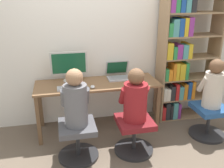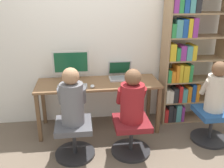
{
  "view_description": "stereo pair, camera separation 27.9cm",
  "coord_description": "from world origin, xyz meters",
  "px_view_note": "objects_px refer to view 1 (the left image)",
  "views": [
    {
      "loc": [
        -0.51,
        -2.98,
        1.94
      ],
      "look_at": [
        0.17,
        0.13,
        0.76
      ],
      "focal_mm": 40.0,
      "sensor_mm": 36.0,
      "label": 1
    },
    {
      "loc": [
        -0.24,
        -3.02,
        1.94
      ],
      "look_at": [
        0.17,
        0.13,
        0.76
      ],
      "focal_mm": 40.0,
      "sensor_mm": 36.0,
      "label": 2
    }
  ],
  "objects_px": {
    "person_at_laptop": "(135,98)",
    "bookshelf": "(181,59)",
    "person_at_monitor": "(76,100)",
    "person_near_shelf": "(214,85)",
    "office_chair_side": "(209,119)",
    "office_chair_right": "(134,133)",
    "laptop": "(119,75)",
    "keyboard": "(72,88)",
    "desktop_monitor": "(69,66)",
    "office_chair_left": "(78,139)"
  },
  "relations": [
    {
      "from": "person_at_laptop",
      "to": "bookshelf",
      "type": "bearing_deg",
      "value": 38.01
    },
    {
      "from": "bookshelf",
      "to": "person_at_laptop",
      "type": "bearing_deg",
      "value": -141.99
    },
    {
      "from": "person_at_monitor",
      "to": "bookshelf",
      "type": "distance_m",
      "value": 1.82
    },
    {
      "from": "person_near_shelf",
      "to": "office_chair_side",
      "type": "bearing_deg",
      "value": -90.0
    },
    {
      "from": "office_chair_right",
      "to": "office_chair_side",
      "type": "distance_m",
      "value": 1.14
    },
    {
      "from": "laptop",
      "to": "person_near_shelf",
      "type": "relative_size",
      "value": 0.52
    },
    {
      "from": "keyboard",
      "to": "office_chair_right",
      "type": "relative_size",
      "value": 0.79
    },
    {
      "from": "keyboard",
      "to": "desktop_monitor",
      "type": "bearing_deg",
      "value": 92.2
    },
    {
      "from": "laptop",
      "to": "person_at_monitor",
      "type": "bearing_deg",
      "value": -132.08
    },
    {
      "from": "desktop_monitor",
      "to": "office_chair_side",
      "type": "xyz_separation_m",
      "value": [
        1.86,
        -0.69,
        -0.7
      ]
    },
    {
      "from": "person_at_laptop",
      "to": "person_near_shelf",
      "type": "height_order",
      "value": "person_near_shelf"
    },
    {
      "from": "laptop",
      "to": "person_at_laptop",
      "type": "bearing_deg",
      "value": -89.41
    },
    {
      "from": "desktop_monitor",
      "to": "person_at_monitor",
      "type": "height_order",
      "value": "desktop_monitor"
    },
    {
      "from": "laptop",
      "to": "keyboard",
      "type": "distance_m",
      "value": 0.77
    },
    {
      "from": "keyboard",
      "to": "person_at_laptop",
      "type": "xyz_separation_m",
      "value": [
        0.71,
        -0.5,
        0.01
      ]
    },
    {
      "from": "person_at_monitor",
      "to": "office_chair_left",
      "type": "bearing_deg",
      "value": -90.0
    },
    {
      "from": "office_chair_side",
      "to": "person_near_shelf",
      "type": "distance_m",
      "value": 0.5
    },
    {
      "from": "laptop",
      "to": "person_at_laptop",
      "type": "distance_m",
      "value": 0.81
    },
    {
      "from": "laptop",
      "to": "office_chair_left",
      "type": "distance_m",
      "value": 1.17
    },
    {
      "from": "keyboard",
      "to": "office_chair_left",
      "type": "xyz_separation_m",
      "value": [
        0.01,
        -0.48,
        -0.48
      ]
    },
    {
      "from": "keyboard",
      "to": "office_chair_left",
      "type": "height_order",
      "value": "keyboard"
    },
    {
      "from": "desktop_monitor",
      "to": "keyboard",
      "type": "height_order",
      "value": "desktop_monitor"
    },
    {
      "from": "office_chair_right",
      "to": "office_chair_side",
      "type": "relative_size",
      "value": 1.0
    },
    {
      "from": "desktop_monitor",
      "to": "bookshelf",
      "type": "height_order",
      "value": "bookshelf"
    },
    {
      "from": "office_chair_left",
      "to": "bookshelf",
      "type": "xyz_separation_m",
      "value": [
        1.66,
        0.72,
        0.72
      ]
    },
    {
      "from": "person_at_monitor",
      "to": "person_at_laptop",
      "type": "xyz_separation_m",
      "value": [
        0.71,
        -0.03,
        -0.02
      ]
    },
    {
      "from": "desktop_monitor",
      "to": "office_chair_side",
      "type": "height_order",
      "value": "desktop_monitor"
    },
    {
      "from": "keyboard",
      "to": "office_chair_side",
      "type": "height_order",
      "value": "keyboard"
    },
    {
      "from": "office_chair_side",
      "to": "person_near_shelf",
      "type": "relative_size",
      "value": 0.75
    },
    {
      "from": "keyboard",
      "to": "bookshelf",
      "type": "distance_m",
      "value": 1.7
    },
    {
      "from": "person_at_laptop",
      "to": "office_chair_left",
      "type": "bearing_deg",
      "value": 178.05
    },
    {
      "from": "keyboard",
      "to": "person_at_laptop",
      "type": "relative_size",
      "value": 0.6
    },
    {
      "from": "office_chair_left",
      "to": "person_at_laptop",
      "type": "xyz_separation_m",
      "value": [
        0.71,
        -0.02,
        0.49
      ]
    },
    {
      "from": "person_at_monitor",
      "to": "bookshelf",
      "type": "bearing_deg",
      "value": 23.28
    },
    {
      "from": "office_chair_right",
      "to": "person_at_laptop",
      "type": "bearing_deg",
      "value": 90.0
    },
    {
      "from": "keyboard",
      "to": "office_chair_right",
      "type": "bearing_deg",
      "value": -35.38
    },
    {
      "from": "laptop",
      "to": "office_chair_side",
      "type": "bearing_deg",
      "value": -30.61
    },
    {
      "from": "office_chair_right",
      "to": "person_near_shelf",
      "type": "relative_size",
      "value": 0.75
    },
    {
      "from": "person_at_monitor",
      "to": "person_near_shelf",
      "type": "distance_m",
      "value": 1.85
    },
    {
      "from": "person_at_monitor",
      "to": "office_chair_right",
      "type": "bearing_deg",
      "value": -2.7
    },
    {
      "from": "person_at_laptop",
      "to": "office_chair_side",
      "type": "distance_m",
      "value": 1.24
    },
    {
      "from": "desktop_monitor",
      "to": "person_at_monitor",
      "type": "bearing_deg",
      "value": -88.74
    },
    {
      "from": "keyboard",
      "to": "office_chair_side",
      "type": "relative_size",
      "value": 0.79
    },
    {
      "from": "bookshelf",
      "to": "office_chair_side",
      "type": "height_order",
      "value": "bookshelf"
    },
    {
      "from": "desktop_monitor",
      "to": "laptop",
      "type": "relative_size",
      "value": 1.5
    },
    {
      "from": "desktop_monitor",
      "to": "office_chair_right",
      "type": "bearing_deg",
      "value": -48.65
    },
    {
      "from": "person_at_monitor",
      "to": "office_chair_side",
      "type": "xyz_separation_m",
      "value": [
        1.85,
        0.1,
        -0.51
      ]
    },
    {
      "from": "keyboard",
      "to": "person_near_shelf",
      "type": "bearing_deg",
      "value": -11.32
    },
    {
      "from": "bookshelf",
      "to": "keyboard",
      "type": "bearing_deg",
      "value": -171.77
    },
    {
      "from": "bookshelf",
      "to": "person_near_shelf",
      "type": "distance_m",
      "value": 0.68
    }
  ]
}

